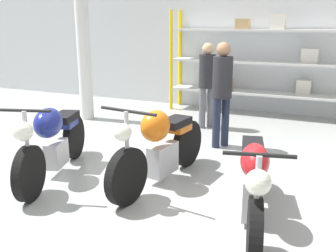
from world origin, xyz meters
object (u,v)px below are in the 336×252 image
object	(u,v)px
person_browsing	(207,79)
shelving_rack	(271,60)
motorcycle_red	(253,180)
motorcycle_orange	(160,146)
person_near_rack	(222,87)
motorcycle_blue	(53,139)

from	to	relation	value
person_browsing	shelving_rack	bearing A→B (deg)	-78.77
motorcycle_red	person_browsing	world-z (taller)	person_browsing
motorcycle_orange	person_browsing	bearing A→B (deg)	-166.11
person_near_rack	motorcycle_blue	bearing A→B (deg)	88.62
person_browsing	person_near_rack	distance (m)	1.22
motorcycle_blue	person_browsing	bearing A→B (deg)	144.14
person_browsing	person_near_rack	size ratio (longest dim) A/B	0.96
motorcycle_red	shelving_rack	bearing A→B (deg)	174.50
motorcycle_red	person_browsing	bearing A→B (deg)	-167.43
motorcycle_blue	motorcycle_red	world-z (taller)	motorcycle_blue
motorcycle_orange	person_browsing	xyz separation A→B (m)	(-0.32, 2.82, 0.47)
motorcycle_orange	person_near_rack	size ratio (longest dim) A/B	1.21
motorcycle_orange	person_near_rack	xyz separation A→B (m)	(0.29, 1.76, 0.52)
motorcycle_orange	person_browsing	size ratio (longest dim) A/B	1.27
shelving_rack	motorcycle_blue	distance (m)	5.21
shelving_rack	motorcycle_red	world-z (taller)	shelving_rack
motorcycle_orange	person_near_rack	distance (m)	1.86
motorcycle_red	person_browsing	xyz separation A→B (m)	(-1.60, 3.32, 0.52)
person_browsing	motorcycle_red	bearing A→B (deg)	158.68
motorcycle_blue	shelving_rack	bearing A→B (deg)	139.53
shelving_rack	person_browsing	distance (m)	1.82
motorcycle_red	person_near_rack	xyz separation A→B (m)	(-1.00, 2.26, 0.57)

